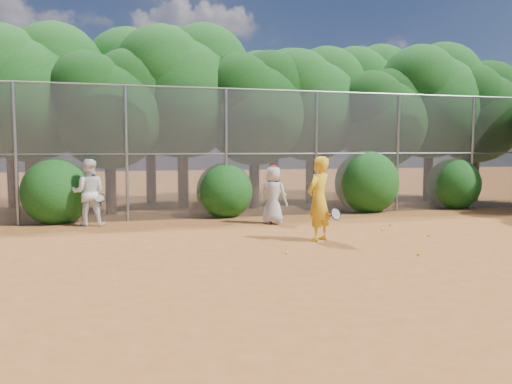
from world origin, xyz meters
name	(u,v)px	position (x,y,z in m)	size (l,w,h in m)	color
ground	(336,255)	(0.00, 0.00, 0.00)	(80.00, 80.00, 0.00)	#945021
fence_back	(254,152)	(-0.12, 6.00, 2.05)	(20.05, 0.09, 4.03)	gray
tree_1	(30,87)	(-6.94, 8.54, 4.16)	(4.64, 4.03, 6.35)	black
tree_2	(110,105)	(-4.45, 7.83, 3.58)	(3.99, 3.47, 5.47)	black
tree_3	(184,86)	(-1.94, 8.84, 4.40)	(4.89, 4.26, 6.70)	black
tree_4	(255,104)	(0.55, 8.24, 3.76)	(4.19, 3.64, 5.73)	black
tree_5	(312,100)	(3.06, 9.04, 4.05)	(4.51, 3.92, 6.17)	black
tree_6	(383,114)	(5.55, 8.03, 3.47)	(3.86, 3.36, 5.29)	black
tree_7	(431,96)	(8.06, 8.64, 4.28)	(4.77, 4.14, 6.53)	black
tree_8	(477,108)	(10.05, 8.34, 3.82)	(4.25, 3.70, 5.82)	black
tree_9	(11,88)	(-7.94, 10.84, 4.34)	(4.83, 4.20, 6.62)	black
tree_10	(151,86)	(-2.93, 11.05, 4.63)	(5.15, 4.48, 7.06)	black
tree_11	(275,100)	(2.06, 10.64, 4.16)	(4.64, 4.03, 6.35)	black
tree_12	(367,96)	(6.56, 11.24, 4.51)	(5.02, 4.37, 6.88)	black
bush_0	(56,188)	(-6.00, 6.30, 1.00)	(2.00, 2.00, 2.00)	#114712
bush_1	(224,188)	(-1.00, 6.30, 0.90)	(1.80, 1.80, 1.80)	#114712
bush_2	(367,179)	(4.00, 6.30, 1.10)	(2.20, 2.20, 2.20)	#114712
bush_3	(454,182)	(7.50, 6.30, 0.95)	(1.90, 1.90, 1.90)	#114712
player_yellow	(319,199)	(0.25, 1.53, 0.99)	(0.95, 0.81, 1.98)	gold
player_teen	(273,195)	(0.03, 4.37, 0.84)	(0.96, 0.92, 1.68)	silver
player_white	(89,193)	(-5.06, 5.40, 0.94)	(0.96, 0.82, 1.87)	white
ball_0	(429,235)	(3.10, 1.35, 0.03)	(0.07, 0.07, 0.07)	#C8E429
ball_1	(382,230)	(2.42, 2.40, 0.03)	(0.07, 0.07, 0.07)	#C8E429
ball_2	(419,254)	(1.58, -0.52, 0.03)	(0.07, 0.07, 0.07)	#C8E429
ball_3	(286,252)	(-0.95, 0.34, 0.03)	(0.07, 0.07, 0.07)	#C8E429
ball_4	(390,225)	(3.06, 3.10, 0.03)	(0.07, 0.07, 0.07)	#C8E429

